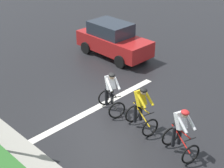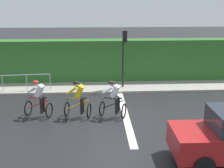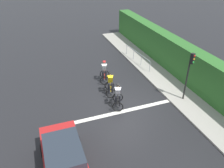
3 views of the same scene
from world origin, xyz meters
name	(u,v)px [view 3 (image 3 of 3)]	position (x,y,z in m)	size (l,w,h in m)	color
ground_plane	(125,106)	(0.00, 0.00, 0.00)	(80.00, 80.00, 0.00)	black
sidewalk_kerb	(167,79)	(4.29, 2.00, 0.06)	(2.80, 22.89, 0.12)	#9E998E
stone_wall_low	(178,74)	(5.19, 2.00, 0.32)	(0.44, 22.89, 0.63)	gray
hedge_wall	(183,62)	(5.49, 2.00, 1.31)	(1.10, 22.89, 2.62)	#2D6628
road_marking_stop_line	(128,110)	(0.00, -0.45, 0.00)	(7.00, 0.30, 0.01)	silver
cyclist_lead	(104,72)	(-0.23, 3.40, 0.80)	(0.98, 1.24, 1.66)	black
cyclist_second	(110,84)	(-0.41, 1.65, 0.80)	(0.92, 1.21, 1.66)	black
cyclist_mid	(118,96)	(-0.48, 0.10, 0.80)	(1.03, 1.25, 1.66)	black
car_red	(64,159)	(-4.41, -3.64, 0.87)	(1.92, 4.12, 1.76)	#B21E1E
traffic_light_near_crossing	(189,70)	(3.82, -0.75, 2.22)	(0.26, 0.30, 3.34)	black
pedestrian_railing_kerbside	(137,55)	(3.39, 5.35, 0.80)	(0.35, 3.90, 1.03)	#999EA3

